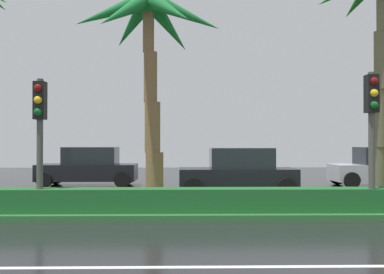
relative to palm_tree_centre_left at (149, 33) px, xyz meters
The scene contains 11 objects.
ground_plane 6.04m from the palm_tree_centre_left, 11.47° to the left, with size 90.00×42.00×0.10m, color black.
near_lane_divider_stripe 8.74m from the palm_tree_centre_left, 65.06° to the right, with size 81.00×0.14×0.01m, color white.
median_strip 5.91m from the palm_tree_centre_left, ahead, with size 85.50×4.00×0.15m, color #2D6B33.
median_hedge 5.86m from the palm_tree_centre_left, 31.13° to the right, with size 76.50×0.70×0.60m.
palm_tree_centre_left is the anchor object (origin of this frame).
palm_tree_centre 6.71m from the palm_tree_centre_left, ahead, with size 3.78×3.79×7.13m.
traffic_signal_median_left 4.19m from the palm_tree_centre_left, 144.48° to the right, with size 0.28×0.43×3.39m.
traffic_signal_median_right 6.64m from the palm_tree_centre_left, 19.56° to the right, with size 0.28×0.43×3.56m.
car_in_traffic_second 8.73m from the palm_tree_centre_left, 114.94° to the left, with size 4.30×2.02×1.72m.
car_in_traffic_third 6.37m from the palm_tree_centre_left, 48.68° to the left, with size 4.30×2.02×1.72m.
car_in_traffic_fourth 12.48m from the palm_tree_centre_left, 33.25° to the left, with size 4.30×2.02×1.72m.
Camera 1 is at (-1.96, -5.01, 1.92)m, focal length 42.51 mm.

